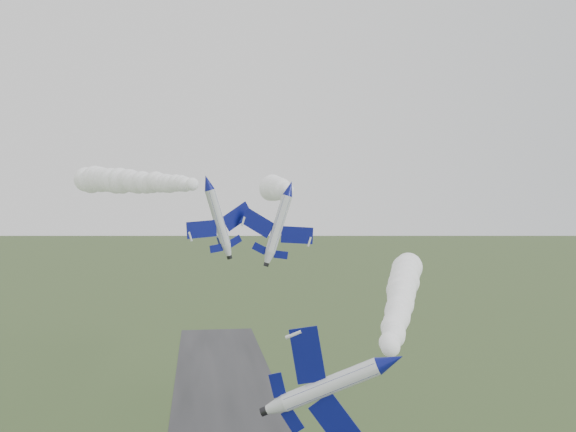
% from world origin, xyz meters
% --- Properties ---
extents(jet_lead, '(6.49, 13.12, 10.09)m').
position_xyz_m(jet_lead, '(9.71, -10.89, 28.94)').
color(jet_lead, silver).
extents(smoke_trail_jet_lead, '(22.89, 61.83, 4.99)m').
position_xyz_m(smoke_trail_jet_lead, '(21.37, 22.08, 30.22)').
color(smoke_trail_jet_lead, white).
extents(jet_pair_left, '(9.21, 11.05, 3.71)m').
position_xyz_m(jet_pair_left, '(-5.09, 20.65, 45.22)').
color(jet_pair_left, silver).
extents(smoke_trail_jet_pair_left, '(29.51, 58.85, 5.21)m').
position_xyz_m(smoke_trail_jet_pair_left, '(-18.26, 51.44, 46.62)').
color(smoke_trail_jet_pair_left, white).
extents(jet_pair_right, '(9.47, 11.83, 3.75)m').
position_xyz_m(jet_pair_right, '(5.70, 21.20, 44.51)').
color(jet_pair_right, silver).
extents(smoke_trail_jet_pair_right, '(9.92, 74.39, 5.77)m').
position_xyz_m(smoke_trail_jet_pair_right, '(8.81, 60.54, 45.75)').
color(smoke_trail_jet_pair_right, white).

